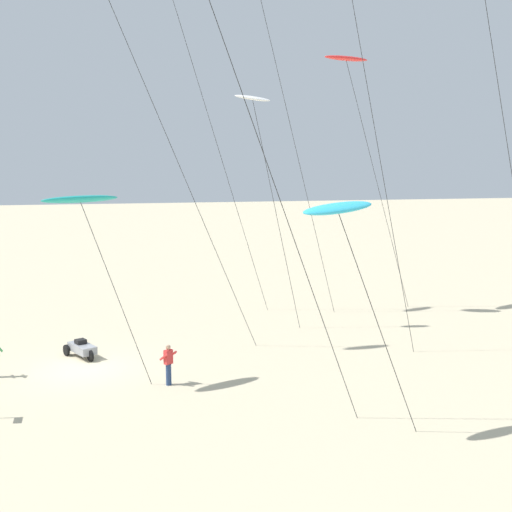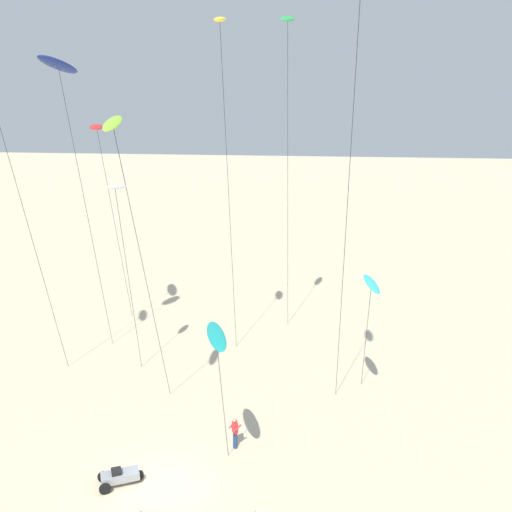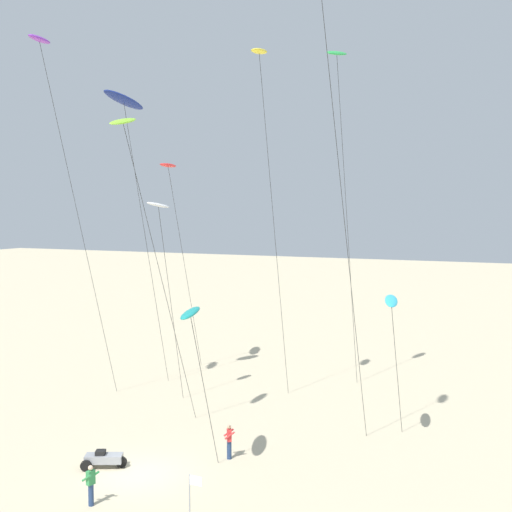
{
  "view_description": "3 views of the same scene",
  "coord_description": "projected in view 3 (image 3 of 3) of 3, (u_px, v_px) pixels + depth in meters",
  "views": [
    {
      "loc": [
        27.75,
        0.28,
        8.7
      ],
      "look_at": [
        1.53,
        7.4,
        4.92
      ],
      "focal_mm": 44.71,
      "sensor_mm": 36.0,
      "label": 1
    },
    {
      "loc": [
        6.78,
        -22.01,
        17.58
      ],
      "look_at": [
        3.56,
        7.6,
        8.87
      ],
      "focal_mm": 41.15,
      "sensor_mm": 36.0,
      "label": 2
    },
    {
      "loc": [
        17.07,
        -24.9,
        12.04
      ],
      "look_at": [
        3.46,
        5.39,
        9.66
      ],
      "focal_mm": 47.32,
      "sensor_mm": 36.0,
      "label": 3
    }
  ],
  "objects": [
    {
      "name": "ground_plane",
      "position": [
        138.0,
        474.0,
        30.5
      ],
      "size": [
        260.0,
        260.0,
        0.0
      ],
      "primitive_type": "plane",
      "color": "beige"
    },
    {
      "name": "kite_purple",
      "position": [
        41.0,
        45.0,
        36.94
      ],
      "size": [
        1.33,
        7.69,
        21.53
      ],
      "color": "purple",
      "rests_on": "ground"
    },
    {
      "name": "kite_yellow",
      "position": [
        260.0,
        58.0,
        38.23
      ],
      "size": [
        0.79,
        5.68,
        21.16
      ],
      "color": "yellow",
      "rests_on": "ground"
    },
    {
      "name": "kite_red",
      "position": [
        168.0,
        167.0,
        46.52
      ],
      "size": [
        1.79,
        6.16,
        15.15
      ],
      "color": "red",
      "rests_on": "ground"
    },
    {
      "name": "kite_lime",
      "position": [
        125.0,
        129.0,
        31.66
      ],
      "size": [
        0.68,
        7.74,
        16.47
      ],
      "color": "#8CD833",
      "rests_on": "ground"
    },
    {
      "name": "kite_teal",
      "position": [
        190.0,
        314.0,
        29.04
      ],
      "size": [
        1.68,
        4.05,
        7.74
      ],
      "color": "teal",
      "rests_on": "ground"
    },
    {
      "name": "kite_navy",
      "position": [
        124.0,
        102.0,
        41.31
      ],
      "size": [
        1.77,
        6.38,
        19.29
      ],
      "color": "navy",
      "rests_on": "ground"
    },
    {
      "name": "kite_green",
      "position": [
        337.0,
        62.0,
        40.43
      ],
      "size": [
        1.1,
        6.3,
        21.65
      ],
      "color": "green",
      "rests_on": "ground"
    },
    {
      "name": "kite_white",
      "position": [
        159.0,
        209.0,
        39.49
      ],
      "size": [
        0.85,
        3.63,
        12.48
      ],
      "color": "white",
      "rests_on": "ground"
    },
    {
      "name": "kite_cyan",
      "position": [
        391.0,
        302.0,
        33.1
      ],
      "size": [
        1.12,
        4.21,
        7.81
      ],
      "color": "#33BFE0",
      "rests_on": "ground"
    },
    {
      "name": "kite_flyer_nearest",
      "position": [
        91.0,
        484.0,
        27.2
      ],
      "size": [
        0.59,
        0.61,
        1.67
      ],
      "color": "navy",
      "rests_on": "ground"
    },
    {
      "name": "kite_flyer_middle",
      "position": [
        229.0,
        441.0,
        32.28
      ],
      "size": [
        0.71,
        0.72,
        1.67
      ],
      "color": "navy",
      "rests_on": "ground"
    },
    {
      "name": "beach_buggy",
      "position": [
        103.0,
        459.0,
        31.23
      ],
      "size": [
        2.1,
        1.56,
        0.82
      ],
      "color": "gray",
      "rests_on": "ground"
    },
    {
      "name": "marker_flag",
      "position": [
        193.0,
        491.0,
        25.14
      ],
      "size": [
        0.57,
        0.05,
        2.1
      ],
      "color": "gray",
      "rests_on": "ground"
    }
  ]
}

